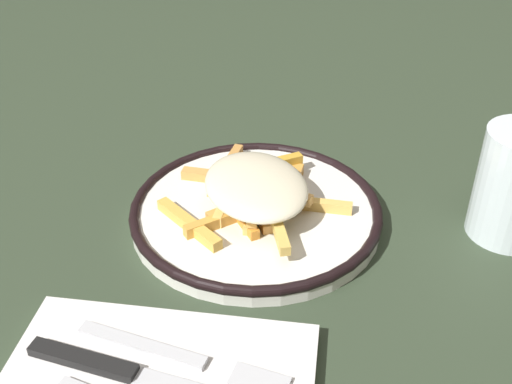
% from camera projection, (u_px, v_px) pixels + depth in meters
% --- Properties ---
extents(ground_plane, '(2.60, 2.60, 0.00)m').
position_uv_depth(ground_plane, '(256.00, 220.00, 0.66)').
color(ground_plane, '#2E3A28').
extents(plate, '(0.26, 0.26, 0.02)m').
position_uv_depth(plate, '(256.00, 212.00, 0.65)').
color(plate, silver).
rests_on(plate, ground_plane).
extents(fries_heap, '(0.19, 0.20, 0.04)m').
position_uv_depth(fries_heap, '(253.00, 189.00, 0.64)').
color(fries_heap, '#C28641').
rests_on(fries_heap, plate).
extents(fork, '(0.04, 0.18, 0.00)m').
position_uv_depth(fork, '(181.00, 357.00, 0.49)').
color(fork, silver).
rests_on(fork, napkin).
extents(knife, '(0.04, 0.21, 0.01)m').
position_uv_depth(knife, '(131.00, 374.00, 0.47)').
color(knife, black).
rests_on(knife, napkin).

